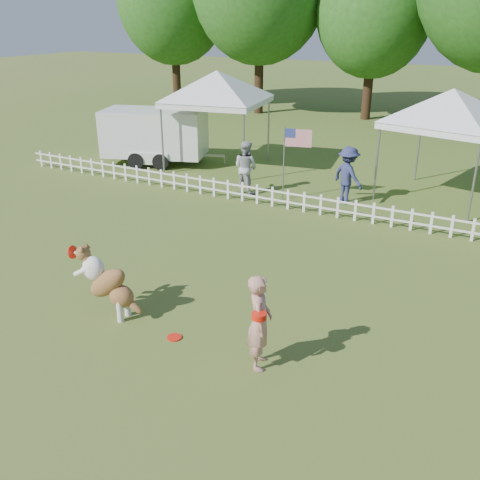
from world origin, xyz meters
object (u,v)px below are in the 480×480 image
(canopy_tent_right, at_px, (446,147))
(spectator_b, at_px, (348,175))
(dog, at_px, (109,283))
(spectator_a, at_px, (246,167))
(handler, at_px, (260,322))
(flag_pole, at_px, (284,164))
(cargo_trailer, at_px, (155,136))
(frisbee_on_turf, at_px, (174,337))
(canopy_tent_left, at_px, (218,121))

(canopy_tent_right, distance_m, spectator_b, 3.04)
(dog, relative_size, spectator_a, 0.81)
(handler, height_order, dog, handler)
(dog, distance_m, flag_pole, 7.81)
(cargo_trailer, bearing_deg, frisbee_on_turf, -71.47)
(canopy_tent_right, bearing_deg, handler, -82.35)
(frisbee_on_turf, relative_size, spectator_a, 0.16)
(handler, distance_m, canopy_tent_right, 10.34)
(dog, height_order, spectator_a, spectator_a)
(canopy_tent_left, height_order, cargo_trailer, canopy_tent_left)
(flag_pole, distance_m, spectator_b, 1.92)
(flag_pole, bearing_deg, spectator_a, 162.33)
(dog, xyz_separation_m, spectator_b, (1.79, 8.43, 0.18))
(dog, xyz_separation_m, flag_pole, (-0.01, 7.79, 0.44))
(spectator_a, bearing_deg, frisbee_on_turf, 120.57)
(canopy_tent_left, distance_m, flag_pole, 4.48)
(handler, xyz_separation_m, flag_pole, (-3.14, 7.86, 0.31))
(spectator_a, bearing_deg, spectator_b, -158.68)
(frisbee_on_turf, distance_m, flag_pole, 8.09)
(handler, bearing_deg, canopy_tent_left, 9.61)
(frisbee_on_turf, xyz_separation_m, cargo_trailer, (-7.56, 9.61, 1.01))
(handler, bearing_deg, spectator_b, -15.16)
(dog, distance_m, frisbee_on_turf, 1.62)
(frisbee_on_turf, xyz_separation_m, canopy_tent_left, (-5.22, 10.30, 1.67))
(cargo_trailer, bearing_deg, spectator_b, -27.65)
(canopy_tent_right, bearing_deg, spectator_b, -129.93)
(handler, relative_size, spectator_a, 0.96)
(cargo_trailer, distance_m, spectator_a, 5.04)
(dog, distance_m, canopy_tent_left, 10.92)
(frisbee_on_turf, height_order, spectator_a, spectator_a)
(spectator_a, bearing_deg, handler, 130.43)
(handler, distance_m, flag_pole, 8.47)
(dog, bearing_deg, spectator_b, 71.91)
(spectator_b, bearing_deg, dog, 107.95)
(canopy_tent_left, xyz_separation_m, flag_pole, (3.73, -2.42, -0.57))
(dog, bearing_deg, spectator_a, 93.49)
(canopy_tent_left, height_order, spectator_a, canopy_tent_left)
(spectator_a, bearing_deg, dog, 110.69)
(spectator_b, bearing_deg, cargo_trailer, 21.95)
(frisbee_on_turf, relative_size, spectator_b, 0.15)
(handler, xyz_separation_m, spectator_a, (-4.46, 7.93, 0.03))
(handler, xyz_separation_m, spectator_b, (-1.34, 8.49, 0.05))
(cargo_trailer, distance_m, flag_pole, 6.32)
(frisbee_on_turf, bearing_deg, canopy_tent_right, 75.41)
(canopy_tent_right, height_order, spectator_a, canopy_tent_right)
(dog, relative_size, spectator_b, 0.79)
(cargo_trailer, xyz_separation_m, flag_pole, (6.07, -1.74, 0.09))
(dog, height_order, canopy_tent_left, canopy_tent_left)
(handler, relative_size, cargo_trailer, 0.34)
(canopy_tent_left, height_order, spectator_b, canopy_tent_left)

